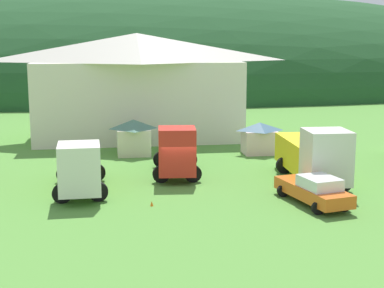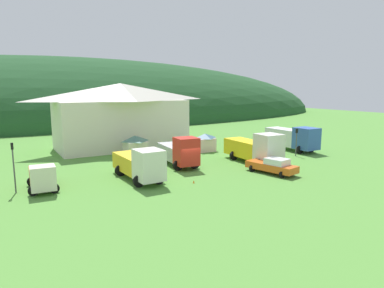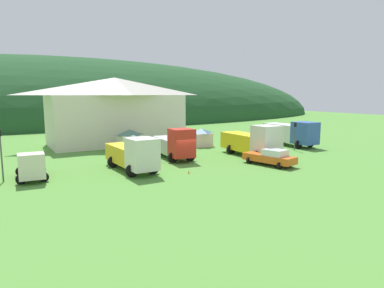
% 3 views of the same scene
% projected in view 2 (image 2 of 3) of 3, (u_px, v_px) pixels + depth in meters
% --- Properties ---
extents(ground_plane, '(200.00, 200.00, 0.00)m').
position_uv_depth(ground_plane, '(189.00, 170.00, 36.65)').
color(ground_plane, '#518C38').
extents(forested_hill_backdrop, '(175.08, 60.00, 33.56)m').
position_uv_depth(forested_hill_backdrop, '(68.00, 120.00, 93.45)').
color(forested_hill_backdrop, '#1E4723').
rests_on(forested_hill_backdrop, ground).
extents(depot_building, '(19.29, 9.36, 9.37)m').
position_uv_depth(depot_building, '(121.00, 115.00, 49.51)').
color(depot_building, silver).
rests_on(depot_building, ground).
extents(play_shed_cream, '(2.74, 2.75, 2.76)m').
position_uv_depth(play_shed_cream, '(135.00, 146.00, 43.38)').
color(play_shed_cream, beige).
rests_on(play_shed_cream, ground).
extents(play_shed_pink, '(2.74, 2.17, 2.48)m').
position_uv_depth(play_shed_pink, '(205.00, 142.00, 47.34)').
color(play_shed_pink, beige).
rests_on(play_shed_pink, ground).
extents(light_truck_cream, '(2.64, 5.33, 2.41)m').
position_uv_depth(light_truck_cream, '(42.00, 177.00, 29.41)').
color(light_truck_cream, beige).
rests_on(light_truck_cream, ground).
extents(heavy_rig_striped, '(3.22, 7.88, 3.30)m').
position_uv_depth(heavy_rig_striped, '(140.00, 164.00, 32.33)').
color(heavy_rig_striped, silver).
rests_on(heavy_rig_striped, ground).
extents(crane_truck_red, '(3.50, 7.41, 3.50)m').
position_uv_depth(crane_truck_red, '(179.00, 152.00, 38.32)').
color(crane_truck_red, red).
rests_on(crane_truck_red, ground).
extents(flatbed_truck_yellow, '(3.49, 8.38, 3.74)m').
position_uv_depth(flatbed_truck_yellow, '(256.00, 148.00, 39.66)').
color(flatbed_truck_yellow, silver).
rests_on(flatbed_truck_yellow, ground).
extents(box_truck_blue, '(3.33, 8.23, 3.45)m').
position_uv_depth(box_truck_blue, '(293.00, 137.00, 47.92)').
color(box_truck_blue, '#3356AD').
rests_on(box_truck_blue, ground).
extents(service_pickup_orange, '(3.06, 5.64, 1.66)m').
position_uv_depth(service_pickup_orange, '(273.00, 166.00, 35.14)').
color(service_pickup_orange, '#DB5D1C').
rests_on(service_pickup_orange, ground).
extents(traffic_light_west, '(0.20, 0.32, 4.29)m').
position_uv_depth(traffic_light_west, '(13.00, 163.00, 28.36)').
color(traffic_light_west, '#4C4C51').
rests_on(traffic_light_west, ground).
extents(traffic_light_east, '(0.20, 0.32, 3.57)m').
position_uv_depth(traffic_light_east, '(296.00, 139.00, 43.80)').
color(traffic_light_east, '#4C4C51').
rests_on(traffic_light_east, ground).
extents(traffic_cone_near_pickup, '(0.36, 0.36, 0.57)m').
position_uv_depth(traffic_cone_near_pickup, '(194.00, 183.00, 31.70)').
color(traffic_cone_near_pickup, orange).
rests_on(traffic_cone_near_pickup, ground).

